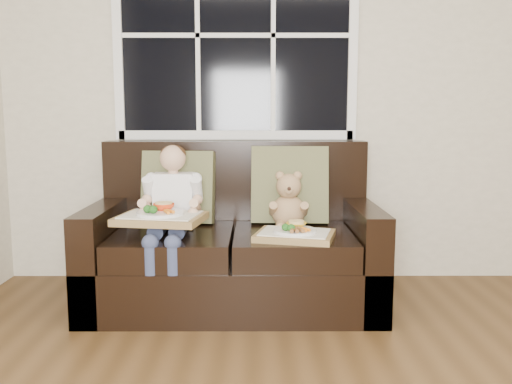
{
  "coord_description": "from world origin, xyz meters",
  "views": [
    {
      "loc": [
        -0.54,
        -1.21,
        1.12
      ],
      "look_at": [
        -0.54,
        1.85,
        0.69
      ],
      "focal_mm": 38.0,
      "sensor_mm": 36.0,
      "label": 1
    }
  ],
  "objects_px": {
    "loveseat": "(234,250)",
    "tray_right": "(295,234)",
    "child": "(171,202)",
    "tray_left": "(161,216)",
    "teddy_bear": "(289,204)"
  },
  "relations": [
    {
      "from": "loveseat",
      "to": "tray_right",
      "type": "height_order",
      "value": "loveseat"
    },
    {
      "from": "loveseat",
      "to": "child",
      "type": "xyz_separation_m",
      "value": [
        -0.36,
        -0.11,
        0.31
      ]
    },
    {
      "from": "loveseat",
      "to": "tray_left",
      "type": "bearing_deg",
      "value": -141.32
    },
    {
      "from": "tray_left",
      "to": "tray_right",
      "type": "xyz_separation_m",
      "value": [
        0.74,
        0.0,
        -0.1
      ]
    },
    {
      "from": "loveseat",
      "to": "teddy_bear",
      "type": "xyz_separation_m",
      "value": [
        0.33,
        0.01,
        0.28
      ]
    },
    {
      "from": "child",
      "to": "loveseat",
      "type": "bearing_deg",
      "value": 17.71
    },
    {
      "from": "teddy_bear",
      "to": "tray_right",
      "type": "xyz_separation_m",
      "value": [
        0.02,
        -0.32,
        -0.11
      ]
    },
    {
      "from": "child",
      "to": "tray_right",
      "type": "bearing_deg",
      "value": -15.21
    },
    {
      "from": "teddy_bear",
      "to": "tray_left",
      "type": "height_order",
      "value": "teddy_bear"
    },
    {
      "from": "loveseat",
      "to": "tray_right",
      "type": "relative_size",
      "value": 3.52
    },
    {
      "from": "teddy_bear",
      "to": "tray_left",
      "type": "bearing_deg",
      "value": -154.34
    },
    {
      "from": "child",
      "to": "tray_right",
      "type": "xyz_separation_m",
      "value": [
        0.71,
        -0.19,
        -0.14
      ]
    },
    {
      "from": "teddy_bear",
      "to": "tray_right",
      "type": "relative_size",
      "value": 0.74
    },
    {
      "from": "teddy_bear",
      "to": "tray_left",
      "type": "distance_m",
      "value": 0.79
    },
    {
      "from": "tray_left",
      "to": "child",
      "type": "bearing_deg",
      "value": 91.29
    }
  ]
}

